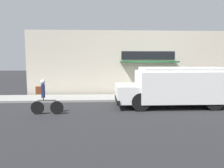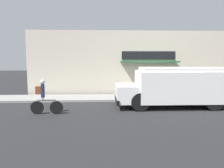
# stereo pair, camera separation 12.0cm
# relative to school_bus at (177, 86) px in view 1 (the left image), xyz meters

# --- Properties ---
(ground_plane) EXTENTS (70.00, 70.00, 0.00)m
(ground_plane) POSITION_rel_school_bus_xyz_m (-0.98, 1.42, -1.12)
(ground_plane) COLOR #232326
(sidewalk) EXTENTS (28.00, 2.09, 0.12)m
(sidewalk) POSITION_rel_school_bus_xyz_m (-0.98, 2.46, -1.06)
(sidewalk) COLOR gray
(sidewalk) RESTS_ON ground_plane
(storefront) EXTENTS (16.23, 1.03, 4.48)m
(storefront) POSITION_rel_school_bus_xyz_m (-0.98, 3.90, 1.13)
(storefront) COLOR beige
(storefront) RESTS_ON ground_plane
(school_bus) EXTENTS (5.99, 2.65, 2.09)m
(school_bus) POSITION_rel_school_bus_xyz_m (0.00, 0.00, 0.00)
(school_bus) COLOR white
(school_bus) RESTS_ON ground_plane
(cyclist) EXTENTS (1.51, 0.21, 1.62)m
(cyclist) POSITION_rel_school_bus_xyz_m (-6.65, -1.29, -0.32)
(cyclist) COLOR black
(cyclist) RESTS_ON ground_plane
(trash_bin) EXTENTS (0.63, 0.63, 0.93)m
(trash_bin) POSITION_rel_school_bus_xyz_m (0.17, 2.65, -0.53)
(trash_bin) COLOR #38383D
(trash_bin) RESTS_ON sidewalk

